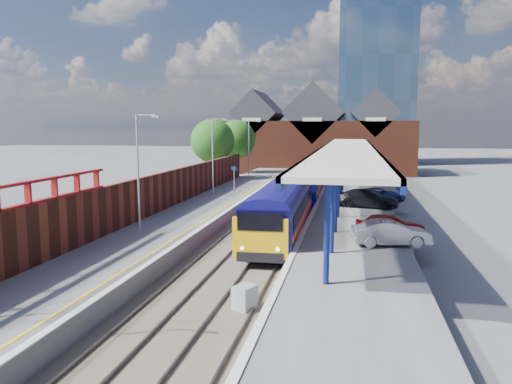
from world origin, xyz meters
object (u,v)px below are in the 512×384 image
train (313,171)px  lamp_post_b (140,165)px  parked_car_red (390,225)px  parked_car_silver (391,233)px  parked_car_blue (379,195)px  relay_cabinet (245,298)px  platform_sign (234,175)px  lamp_post_d (250,145)px  lamp_post_c (214,151)px  parked_car_dark (367,198)px

train → lamp_post_b: lamp_post_b is taller
parked_car_red → parked_car_silver: size_ratio=0.96×
lamp_post_b → parked_car_blue: size_ratio=1.62×
parked_car_red → relay_cabinet: (-6.25, -10.16, -1.17)m
platform_sign → relay_cabinet: size_ratio=2.50×
lamp_post_d → parked_car_red: 34.09m
parked_car_silver → relay_cabinet: bearing=132.4°
platform_sign → parked_car_silver: bearing=-55.4°
lamp_post_c → parked_car_red: bearing=-45.4°
parked_car_silver → relay_cabinet: parked_car_silver is taller
parked_car_red → parked_car_dark: bearing=-1.7°
lamp_post_c → platform_sign: (1.36, 2.00, -2.30)m
parked_car_red → lamp_post_d: bearing=18.2°
parked_car_red → parked_car_silver: (-0.09, -2.15, 0.00)m
parked_car_blue → relay_cabinet: size_ratio=4.33×
relay_cabinet → platform_sign: bearing=128.1°
parked_car_silver → relay_cabinet: size_ratio=4.06×
train → lamp_post_c: bearing=-120.7°
lamp_post_d → parked_car_silver: lamp_post_d is taller
platform_sign → train: bearing=59.9°
parked_car_dark → relay_cabinet: (-5.26, -20.62, -1.20)m
parked_car_silver → parked_car_blue: (0.14, 15.36, -0.07)m
parked_car_blue → lamp_post_b: bearing=119.0°
parked_car_dark → parked_car_red: bearing=-163.5°
lamp_post_c → platform_sign: size_ratio=2.80×
train → relay_cabinet: size_ratio=65.95×
lamp_post_b → parked_car_silver: size_ratio=1.72×
train → lamp_post_b: bearing=-105.1°
lamp_post_c → lamp_post_b: bearing=-90.0°
lamp_post_c → relay_cabinet: size_ratio=7.00×
platform_sign → parked_car_blue: 13.66m
train → lamp_post_b: 30.38m
parked_car_silver → parked_car_blue: 15.36m
lamp_post_c → lamp_post_d: 16.00m
parked_car_blue → relay_cabinet: bearing=148.9°
train → relay_cabinet: (0.37, -38.06, -1.62)m
train → parked_car_red: 28.67m
platform_sign → parked_car_red: size_ratio=0.64×
parked_car_red → platform_sign: bearing=31.1°
train → lamp_post_c: lamp_post_c is taller
lamp_post_b → parked_car_red: size_ratio=1.79×
train → parked_car_red: bearing=-76.7°
platform_sign → lamp_post_b: bearing=-94.3°
train → parked_car_red: train is taller
lamp_post_d → parked_car_red: bearing=-64.8°
lamp_post_b → parked_car_silver: lamp_post_b is taller
lamp_post_b → lamp_post_c: same height
lamp_post_b → relay_cabinet: size_ratio=7.00×
lamp_post_d → parked_car_dark: lamp_post_d is taller
parked_car_red → parked_car_blue: bearing=-7.3°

